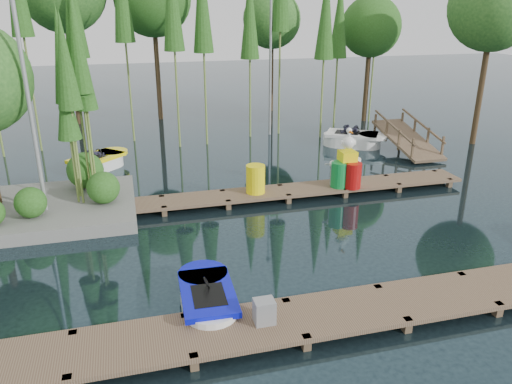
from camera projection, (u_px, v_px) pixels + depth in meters
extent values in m
plane|color=#1E3139|center=(244.00, 236.00, 14.18)|extent=(90.00, 90.00, 0.00)
cube|color=brown|center=(296.00, 319.00, 10.03)|extent=(18.00, 1.50, 0.10)
cube|color=brown|center=(74.00, 343.00, 9.64)|extent=(0.16, 0.16, 0.50)
cube|color=brown|center=(194.00, 366.00, 9.01)|extent=(0.16, 0.16, 0.50)
cube|color=brown|center=(185.00, 326.00, 10.15)|extent=(0.16, 0.16, 0.50)
cube|color=brown|center=(306.00, 347.00, 9.53)|extent=(0.16, 0.16, 0.50)
cube|color=brown|center=(286.00, 310.00, 10.67)|extent=(0.16, 0.16, 0.50)
cube|color=brown|center=(407.00, 329.00, 10.04)|extent=(0.16, 0.16, 0.50)
cube|color=brown|center=(377.00, 296.00, 11.18)|extent=(0.16, 0.16, 0.50)
cube|color=brown|center=(497.00, 313.00, 10.56)|extent=(0.16, 0.16, 0.50)
cube|color=brown|center=(460.00, 283.00, 11.70)|extent=(0.16, 0.16, 0.50)
cube|color=brown|center=(255.00, 194.00, 16.59)|extent=(15.00, 1.20, 0.10)
cube|color=brown|center=(24.00, 228.00, 14.53)|extent=(0.16, 0.16, 0.50)
cube|color=brown|center=(29.00, 216.00, 15.39)|extent=(0.16, 0.16, 0.50)
cube|color=brown|center=(97.00, 221.00, 15.01)|extent=(0.16, 0.16, 0.50)
cube|color=brown|center=(98.00, 209.00, 15.88)|extent=(0.16, 0.16, 0.50)
cube|color=brown|center=(165.00, 214.00, 15.50)|extent=(0.16, 0.16, 0.50)
cube|color=brown|center=(162.00, 203.00, 16.37)|extent=(0.16, 0.16, 0.50)
cube|color=brown|center=(228.00, 208.00, 15.98)|extent=(0.16, 0.16, 0.50)
cube|color=brown|center=(223.00, 197.00, 16.85)|extent=(0.16, 0.16, 0.50)
cube|color=brown|center=(288.00, 202.00, 16.47)|extent=(0.16, 0.16, 0.50)
cube|color=brown|center=(280.00, 192.00, 17.34)|extent=(0.16, 0.16, 0.50)
cube|color=brown|center=(345.00, 196.00, 16.96)|extent=(0.16, 0.16, 0.50)
cube|color=brown|center=(334.00, 187.00, 17.82)|extent=(0.16, 0.16, 0.50)
cube|color=brown|center=(399.00, 191.00, 17.44)|extent=(0.16, 0.16, 0.50)
cube|color=brown|center=(385.00, 182.00, 18.31)|extent=(0.16, 0.16, 0.50)
cube|color=brown|center=(449.00, 185.00, 17.93)|extent=(0.16, 0.16, 0.50)
cube|color=brown|center=(434.00, 177.00, 18.80)|extent=(0.16, 0.16, 0.50)
cube|color=slate|center=(32.00, 211.00, 15.39)|extent=(6.20, 4.20, 0.42)
sphere|color=#2C611E|center=(31.00, 203.00, 14.30)|extent=(0.90, 0.90, 0.90)
sphere|color=#2C611E|center=(85.00, 170.00, 16.57)|extent=(1.20, 1.20, 1.20)
sphere|color=#2C611E|center=(103.00, 188.00, 15.30)|extent=(1.00, 1.00, 1.00)
cylinder|color=olive|center=(81.00, 115.00, 15.32)|extent=(0.07, 0.07, 5.93)
cone|color=#2C611E|center=(72.00, 45.00, 14.59)|extent=(0.70, 0.70, 2.97)
cylinder|color=olive|center=(70.00, 121.00, 15.15)|extent=(0.07, 0.07, 5.66)
cone|color=#2C611E|center=(61.00, 54.00, 14.44)|extent=(0.70, 0.70, 2.83)
cylinder|color=olive|center=(89.00, 126.00, 15.52)|extent=(0.07, 0.07, 5.22)
cone|color=#2C611E|center=(82.00, 66.00, 14.87)|extent=(0.70, 0.70, 2.61)
cylinder|color=olive|center=(74.00, 128.00, 14.64)|extent=(0.07, 0.07, 5.53)
cone|color=#2C611E|center=(65.00, 60.00, 13.95)|extent=(0.70, 0.70, 2.76)
cylinder|color=olive|center=(72.00, 152.00, 14.99)|extent=(0.07, 0.07, 4.01)
cone|color=#2C611E|center=(66.00, 105.00, 14.49)|extent=(0.70, 0.70, 2.01)
cylinder|color=olive|center=(85.00, 113.00, 15.22)|extent=(0.07, 0.07, 6.11)
cone|color=#2C611E|center=(76.00, 40.00, 14.46)|extent=(0.70, 0.70, 3.05)
cylinder|color=#3F2D1A|center=(483.00, 78.00, 22.39)|extent=(0.26, 0.26, 6.06)
sphere|color=#356D27|center=(494.00, 6.00, 21.32)|extent=(3.81, 3.81, 3.81)
cylinder|color=#3F2D1A|center=(367.00, 75.00, 27.10)|extent=(0.26, 0.26, 5.02)
sphere|color=#2C611E|center=(371.00, 27.00, 26.21)|extent=(3.16, 3.16, 3.16)
cylinder|color=#3F2D1A|center=(271.00, 66.00, 29.70)|extent=(0.26, 0.26, 5.31)
sphere|color=#356D27|center=(272.00, 19.00, 28.75)|extent=(3.34, 3.34, 3.34)
cylinder|color=#3F2D1A|center=(157.00, 61.00, 27.27)|extent=(0.26, 0.26, 6.46)
cylinder|color=#3F2D1A|center=(71.00, 59.00, 26.12)|extent=(0.26, 0.26, 6.85)
cylinder|color=olive|center=(24.00, 38.00, 20.63)|extent=(0.09, 0.09, 9.66)
cylinder|color=olive|center=(80.00, 59.00, 22.38)|extent=(0.09, 0.09, 7.69)
cone|color=#2C611E|center=(74.00, 8.00, 21.62)|extent=(0.90, 0.90, 4.23)
cylinder|color=olive|center=(126.00, 43.00, 22.32)|extent=(0.09, 0.09, 8.99)
cylinder|color=olive|center=(175.00, 52.00, 21.44)|extent=(0.09, 0.09, 8.44)
cylinder|color=olive|center=(204.00, 54.00, 21.91)|extent=(0.09, 0.09, 8.22)
cylinder|color=olive|center=(250.00, 60.00, 23.39)|extent=(0.09, 0.09, 7.41)
cone|color=#2C611E|center=(250.00, 13.00, 22.65)|extent=(0.90, 0.90, 4.07)
cylinder|color=olive|center=(280.00, 32.00, 23.54)|extent=(0.09, 0.09, 9.77)
cylinder|color=olive|center=(324.00, 60.00, 23.24)|extent=(0.09, 0.09, 7.40)
cone|color=#2C611E|center=(326.00, 13.00, 22.50)|extent=(0.90, 0.90, 4.07)
cylinder|color=olive|center=(337.00, 59.00, 25.06)|extent=(0.09, 0.09, 7.14)
cone|color=#2C611E|center=(340.00, 16.00, 24.35)|extent=(0.90, 0.90, 3.93)
cylinder|color=olive|center=(375.00, 41.00, 26.31)|extent=(0.09, 0.09, 8.61)
cylinder|color=gray|center=(30.00, 106.00, 13.88)|extent=(0.12, 0.12, 7.00)
cylinder|color=gray|center=(270.00, 63.00, 23.83)|extent=(0.12, 0.12, 7.00)
cube|color=brown|center=(407.00, 139.00, 22.01)|extent=(1.50, 3.94, 0.95)
cube|color=brown|center=(413.00, 149.00, 20.39)|extent=(0.08, 0.08, 0.90)
cube|color=brown|center=(399.00, 140.00, 21.34)|extent=(0.08, 0.08, 0.90)
cube|color=brown|center=(387.00, 131.00, 22.30)|extent=(0.08, 0.08, 0.90)
cube|color=brown|center=(375.00, 124.00, 23.25)|extent=(0.08, 0.08, 0.90)
cube|color=brown|center=(394.00, 127.00, 21.63)|extent=(0.06, 3.54, 0.83)
cube|color=brown|center=(443.00, 147.00, 20.72)|extent=(0.08, 0.08, 0.90)
cube|color=brown|center=(428.00, 138.00, 21.68)|extent=(0.08, 0.08, 0.90)
cube|color=brown|center=(414.00, 130.00, 22.63)|extent=(0.08, 0.08, 0.90)
cube|color=brown|center=(402.00, 122.00, 23.59)|extent=(0.08, 0.08, 0.90)
cube|color=brown|center=(423.00, 125.00, 21.97)|extent=(0.06, 3.54, 0.83)
cube|color=white|center=(208.00, 304.00, 10.64)|extent=(1.14, 1.15, 0.50)
cylinder|color=white|center=(205.00, 290.00, 11.15)|extent=(1.14, 1.14, 0.50)
cylinder|color=white|center=(212.00, 319.00, 10.14)|extent=(1.14, 1.14, 0.50)
cube|color=#070DBC|center=(208.00, 293.00, 10.55)|extent=(1.19, 1.95, 0.13)
cylinder|color=#070DBC|center=(203.00, 274.00, 11.28)|extent=(1.16, 1.16, 0.13)
cube|color=black|center=(209.00, 296.00, 10.36)|extent=(0.71, 0.93, 0.05)
torus|color=black|center=(206.00, 282.00, 10.61)|extent=(0.15, 0.26, 0.24)
cube|color=white|center=(97.00, 165.00, 19.72)|extent=(1.68, 1.68, 0.54)
cylinder|color=white|center=(108.00, 161.00, 20.20)|extent=(1.67, 1.67, 0.54)
cylinder|color=white|center=(85.00, 169.00, 19.24)|extent=(1.67, 1.67, 0.54)
cube|color=#FFEB0D|center=(96.00, 158.00, 19.62)|extent=(2.31, 2.30, 0.14)
cylinder|color=#FFEB0D|center=(113.00, 152.00, 20.32)|extent=(1.70, 1.70, 0.14)
cube|color=black|center=(92.00, 158.00, 19.44)|extent=(1.21, 1.21, 0.06)
torus|color=black|center=(99.00, 152.00, 19.67)|extent=(0.30, 0.30, 0.26)
imported|color=#1E1E2D|center=(91.00, 152.00, 19.32)|extent=(0.53, 0.53, 0.96)
cube|color=white|center=(352.00, 141.00, 22.99)|extent=(1.82, 1.82, 0.60)
cylinder|color=white|center=(366.00, 142.00, 22.81)|extent=(1.81, 1.81, 0.60)
cylinder|color=white|center=(337.00, 140.00, 23.17)|extent=(1.81, 1.81, 0.60)
cube|color=white|center=(352.00, 134.00, 22.87)|extent=(2.65, 2.35, 0.15)
cylinder|color=white|center=(373.00, 136.00, 22.61)|extent=(1.85, 1.85, 0.15)
cube|color=black|center=(347.00, 133.00, 22.92)|extent=(1.35, 1.27, 0.07)
torus|color=black|center=(356.00, 130.00, 22.75)|extent=(0.34, 0.30, 0.29)
imported|color=#1E1E2D|center=(347.00, 128.00, 22.85)|extent=(0.55, 0.51, 0.98)
imported|color=#1E1E2D|center=(356.00, 128.00, 23.11)|extent=(0.42, 0.39, 0.74)
cube|color=gray|center=(264.00, 311.00, 9.76)|extent=(0.40, 0.34, 0.49)
cylinder|color=#FFEB0D|center=(256.00, 179.00, 16.41)|extent=(0.63, 0.63, 0.94)
cylinder|color=#0D7A30|center=(340.00, 175.00, 16.94)|extent=(0.59, 0.59, 0.88)
cylinder|color=white|center=(352.00, 170.00, 17.34)|extent=(0.59, 0.59, 0.88)
cylinder|color=#A50C0B|center=(353.00, 175.00, 16.85)|extent=(0.59, 0.59, 0.88)
cube|color=#FFEB0D|center=(347.00, 156.00, 16.88)|extent=(0.54, 0.54, 0.34)
sphere|color=white|center=(348.00, 143.00, 16.71)|extent=(0.43, 0.43, 0.43)
cylinder|color=white|center=(349.00, 135.00, 16.63)|extent=(0.10, 0.10, 0.29)
sphere|color=white|center=(349.00, 131.00, 16.57)|extent=(0.20, 0.20, 0.20)
cone|color=orange|center=(352.00, 133.00, 16.40)|extent=(0.10, 0.29, 0.10)
cube|color=white|center=(348.00, 143.00, 16.71)|extent=(0.54, 0.06, 0.18)
cylinder|color=gray|center=(332.00, 176.00, 17.11)|extent=(0.11, 0.11, 0.67)
sphere|color=white|center=(333.00, 164.00, 16.95)|extent=(0.22, 0.22, 0.22)
cube|color=gray|center=(333.00, 164.00, 16.95)|extent=(0.56, 0.04, 0.04)
cone|color=orange|center=(334.00, 165.00, 16.83)|extent=(0.04, 0.11, 0.04)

